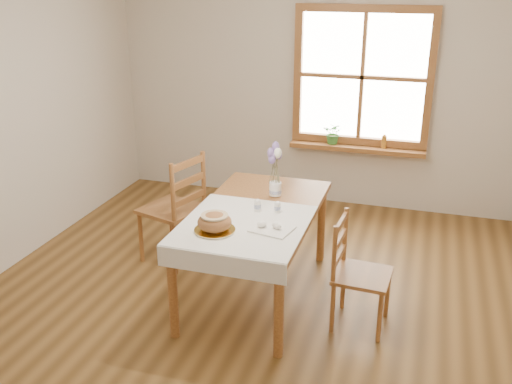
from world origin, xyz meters
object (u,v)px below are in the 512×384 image
dining_table (256,220)px  bread_plate (215,230)px  flower_vase (275,190)px  chair_right (363,274)px  chair_left (171,207)px

dining_table → bread_plate: 0.52m
bread_plate → flower_vase: 0.84m
chair_right → bread_plate: (-1.03, -0.29, 0.34)m
dining_table → chair_right: bearing=-12.2°
bread_plate → flower_vase: bearing=74.5°
dining_table → chair_left: 0.99m
bread_plate → dining_table: bearing=71.6°
dining_table → chair_left: (-0.91, 0.36, -0.15)m
dining_table → chair_left: bearing=158.2°
dining_table → flower_vase: flower_vase is taller
dining_table → flower_vase: size_ratio=14.27×
chair_left → bread_plate: bearing=58.4°
dining_table → bread_plate: size_ratio=5.59×
dining_table → chair_right: chair_right is taller
dining_table → bread_plate: (-0.16, -0.48, 0.10)m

